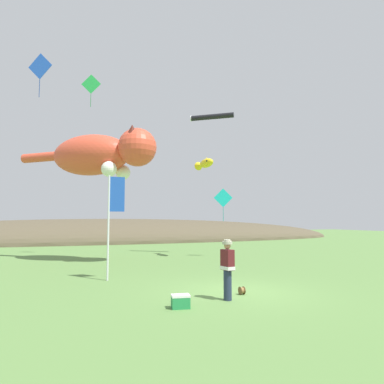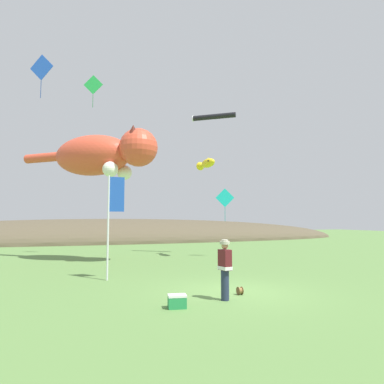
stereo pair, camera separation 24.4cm
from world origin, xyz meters
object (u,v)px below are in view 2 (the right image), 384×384
kite_spool (240,291)px  picnic_cooler (177,301)px  festival_banner_pole (112,211)px  kite_fish_windsock (207,164)px  kite_tube_streamer (213,117)px  kite_diamond_teal (225,198)px  kite_diamond_green (93,85)px  kite_diamond_blue (42,68)px  kite_giant_cat (102,155)px  festival_attendant (225,267)px

kite_spool → picnic_cooler: bearing=-158.7°
kite_spool → festival_banner_pole: (-3.54, 4.08, 2.59)m
kite_fish_windsock → kite_tube_streamer: (1.02, 1.23, 3.54)m
festival_banner_pole → kite_diamond_teal: bearing=37.9°
festival_banner_pole → kite_fish_windsock: (6.57, 6.15, 3.25)m
kite_spool → kite_diamond_green: 17.72m
picnic_cooler → kite_diamond_blue: kite_diamond_blue is taller
kite_giant_cat → kite_fish_windsock: (6.50, -0.09, -0.16)m
festival_attendant → kite_diamond_blue: size_ratio=0.80×
kite_tube_streamer → kite_diamond_green: (-7.97, 1.69, 1.83)m
kite_giant_cat → kite_diamond_green: kite_diamond_green is taller
festival_banner_pole → kite_diamond_teal: kite_diamond_teal is taller
festival_banner_pole → kite_diamond_green: 12.52m
festival_banner_pole → kite_giant_cat: kite_giant_cat is taller
kite_diamond_blue → kite_diamond_green: bearing=61.6°
festival_attendant → kite_fish_windsock: size_ratio=0.83×
kite_tube_streamer → kite_diamond_teal: (0.23, -1.29, -5.73)m
kite_diamond_teal → kite_diamond_blue: bearing=-169.1°
kite_diamond_blue → festival_banner_pole: bearing=-51.9°
picnic_cooler → kite_fish_windsock: kite_fish_windsock is taller
kite_fish_windsock → kite_diamond_green: kite_diamond_green is taller
kite_diamond_green → kite_diamond_blue: size_ratio=0.99×
kite_fish_windsock → kite_tube_streamer: kite_tube_streamer is taller
festival_banner_pole → kite_diamond_teal: size_ratio=1.95×
kite_giant_cat → picnic_cooler: bearing=-84.4°
kite_spool → kite_diamond_teal: (4.28, 10.18, 3.65)m
kite_diamond_green → kite_diamond_teal: 11.54m
kite_tube_streamer → kite_fish_windsock: bearing=-129.6°
kite_diamond_teal → kite_diamond_blue: kite_diamond_blue is taller
kite_diamond_green → kite_diamond_teal: kite_diamond_green is taller
kite_tube_streamer → kite_diamond_green: bearing=168.1°
picnic_cooler → kite_fish_windsock: 13.68m
picnic_cooler → kite_spool: bearing=21.3°
kite_fish_windsock → kite_diamond_blue: (-9.70, -2.16, 3.93)m
kite_diamond_teal → kite_tube_streamer: bearing=100.1°
picnic_cooler → kite_diamond_blue: bearing=115.6°
picnic_cooler → kite_diamond_green: kite_diamond_green is taller
kite_fish_windsock → kite_diamond_teal: 2.52m
festival_attendant → kite_diamond_blue: (-5.90, 8.61, 8.95)m
kite_diamond_green → kite_diamond_teal: bearing=-19.9°
festival_banner_pole → kite_diamond_green: (-0.38, 9.07, 8.63)m
kite_spool → kite_diamond_blue: bearing=129.6°
kite_diamond_blue → kite_fish_windsock: bearing=12.6°
festival_banner_pole → kite_diamond_green: kite_diamond_green is taller
kite_fish_windsock → festival_attendant: bearing=-109.4°
kite_spool → kite_tube_streamer: (4.05, 11.46, 9.39)m
kite_spool → kite_fish_windsock: size_ratio=0.12×
kite_spool → kite_fish_windsock: kite_fish_windsock is taller
kite_spool → kite_diamond_blue: kite_diamond_blue is taller
kite_giant_cat → kite_diamond_blue: kite_diamond_blue is taller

